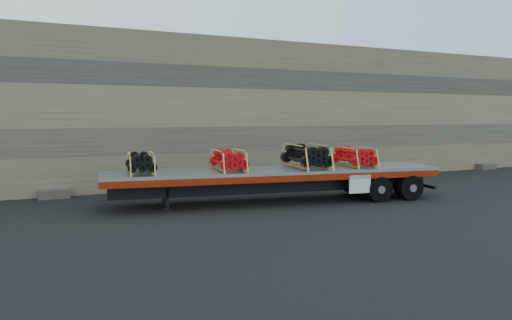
{
  "coord_description": "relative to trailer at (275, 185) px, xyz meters",
  "views": [
    {
      "loc": [
        -9.44,
        -16.71,
        3.28
      ],
      "look_at": [
        -0.89,
        0.7,
        1.59
      ],
      "focal_mm": 35.0,
      "sensor_mm": 36.0,
      "label": 1
    }
  ],
  "objects": [
    {
      "name": "bundle_rear",
      "position": [
        3.29,
        -0.56,
        1.01
      ],
      "size": [
        1.38,
        2.23,
        0.74
      ],
      "primitive_type": null,
      "rotation": [
        0.0,
        0.0,
        -0.17
      ],
      "color": "red",
      "rests_on": "trailer"
    },
    {
      "name": "bundle_front",
      "position": [
        -4.94,
        0.83,
        0.99
      ],
      "size": [
        1.28,
        2.08,
        0.69
      ],
      "primitive_type": null,
      "rotation": [
        0.0,
        0.0,
        -0.17
      ],
      "color": "black",
      "rests_on": "trailer"
    },
    {
      "name": "bundle_midrear",
      "position": [
        1.25,
        -0.21,
        1.08
      ],
      "size": [
        1.61,
        2.62,
        0.87
      ],
      "primitive_type": null,
      "rotation": [
        0.0,
        0.0,
        -0.17
      ],
      "color": "black",
      "rests_on": "trailer"
    },
    {
      "name": "bundle_midfront",
      "position": [
        -1.81,
        0.31,
        1.01
      ],
      "size": [
        1.36,
        2.2,
        0.73
      ],
      "primitive_type": null,
      "rotation": [
        0.0,
        0.0,
        -0.17
      ],
      "color": "red",
      "rests_on": "trailer"
    },
    {
      "name": "trailer",
      "position": [
        0.0,
        0.0,
        0.0
      ],
      "size": [
        13.11,
        4.58,
        1.29
      ],
      "primitive_type": null,
      "rotation": [
        0.0,
        0.0,
        -0.17
      ],
      "color": "#9A9CA1",
      "rests_on": "ground"
    },
    {
      "name": "ground",
      "position": [
        0.43,
        0.01,
        -0.64
      ],
      "size": [
        120.0,
        120.0,
        0.0
      ],
      "primitive_type": "plane",
      "color": "black",
      "rests_on": "ground"
    },
    {
      "name": "rock_wall",
      "position": [
        0.43,
        6.51,
        2.86
      ],
      "size": [
        44.0,
        3.0,
        7.0
      ],
      "primitive_type": "cube",
      "color": "#7A6B54",
      "rests_on": "ground"
    }
  ]
}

